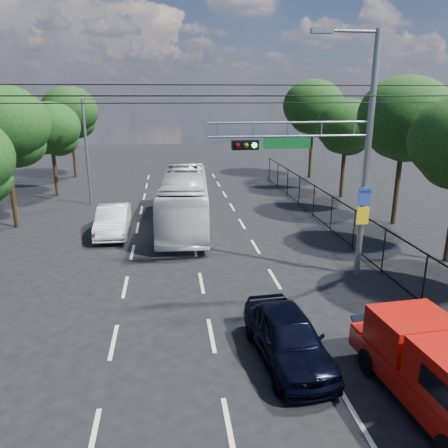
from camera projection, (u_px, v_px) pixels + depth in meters
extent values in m
plane|color=black|center=(229.00, 428.00, 9.86)|extent=(120.00, 120.00, 0.00)
cube|color=beige|center=(93.00, 440.00, 9.50)|extent=(0.12, 2.00, 0.01)
cube|color=beige|center=(114.00, 342.00, 13.30)|extent=(0.12, 2.00, 0.01)
cube|color=beige|center=(125.00, 287.00, 17.11)|extent=(0.12, 2.00, 0.01)
cube|color=beige|center=(133.00, 252.00, 20.91)|extent=(0.12, 2.00, 0.01)
cube|color=beige|center=(138.00, 228.00, 24.71)|extent=(0.12, 2.00, 0.01)
cube|color=beige|center=(141.00, 210.00, 28.52)|extent=(0.12, 2.00, 0.01)
cube|color=beige|center=(144.00, 196.00, 32.32)|extent=(0.12, 2.00, 0.01)
cube|color=beige|center=(147.00, 186.00, 36.13)|extent=(0.12, 2.00, 0.01)
cube|color=beige|center=(148.00, 177.00, 39.93)|extent=(0.12, 2.00, 0.01)
cube|color=beige|center=(229.00, 428.00, 9.86)|extent=(0.12, 2.00, 0.01)
cube|color=beige|center=(211.00, 335.00, 13.67)|extent=(0.12, 2.00, 0.01)
cube|color=beige|center=(201.00, 283.00, 17.47)|extent=(0.12, 2.00, 0.01)
cube|color=beige|center=(195.00, 249.00, 21.27)|extent=(0.12, 2.00, 0.01)
cube|color=beige|center=(191.00, 226.00, 25.08)|extent=(0.12, 2.00, 0.01)
cube|color=beige|center=(187.00, 209.00, 28.88)|extent=(0.12, 2.00, 0.01)
cube|color=beige|center=(185.00, 195.00, 32.69)|extent=(0.12, 2.00, 0.01)
cube|color=beige|center=(183.00, 185.00, 36.49)|extent=(0.12, 2.00, 0.01)
cube|color=beige|center=(181.00, 176.00, 40.30)|extent=(0.12, 2.00, 0.01)
cube|color=beige|center=(355.00, 416.00, 10.23)|extent=(0.12, 2.00, 0.01)
cube|color=beige|center=(304.00, 329.00, 14.03)|extent=(0.12, 2.00, 0.01)
cube|color=beige|center=(275.00, 279.00, 17.84)|extent=(0.12, 2.00, 0.01)
cube|color=beige|center=(255.00, 247.00, 21.64)|extent=(0.12, 2.00, 0.01)
cube|color=beige|center=(242.00, 224.00, 25.44)|extent=(0.12, 2.00, 0.01)
cube|color=beige|center=(232.00, 207.00, 29.25)|extent=(0.12, 2.00, 0.01)
cube|color=beige|center=(224.00, 194.00, 33.05)|extent=(0.12, 2.00, 0.01)
cube|color=beige|center=(218.00, 184.00, 36.86)|extent=(0.12, 2.00, 0.01)
cube|color=beige|center=(213.00, 176.00, 40.66)|extent=(0.12, 2.00, 0.01)
cylinder|color=slate|center=(367.00, 161.00, 16.92)|extent=(0.24, 0.24, 9.50)
cylinder|color=slate|center=(352.00, 31.00, 15.47)|extent=(2.00, 0.10, 0.10)
cube|color=slate|center=(322.00, 31.00, 15.34)|extent=(0.80, 0.25, 0.18)
cylinder|color=slate|center=(291.00, 122.00, 16.11)|extent=(6.20, 0.08, 0.08)
cylinder|color=slate|center=(290.00, 136.00, 16.25)|extent=(6.20, 0.08, 0.08)
cube|color=black|center=(245.00, 145.00, 16.13)|extent=(1.00, 0.28, 0.35)
sphere|color=#3F0505|center=(237.00, 146.00, 15.95)|extent=(0.20, 0.20, 0.20)
sphere|color=#4C3805|center=(246.00, 145.00, 15.99)|extent=(0.20, 0.20, 0.20)
sphere|color=#0CE533|center=(254.00, 145.00, 16.03)|extent=(0.20, 0.20, 0.20)
cube|color=#0B531F|center=(287.00, 143.00, 16.31)|extent=(1.80, 0.05, 0.40)
cube|color=#223D9F|center=(365.00, 196.00, 17.16)|extent=(0.50, 0.04, 0.70)
cube|color=yellow|center=(363.00, 216.00, 17.39)|extent=(0.50, 0.04, 0.70)
cylinder|color=slate|center=(355.00, 129.00, 16.49)|extent=(0.05, 0.05, 0.50)
cylinder|color=slate|center=(322.00, 129.00, 16.33)|extent=(0.05, 0.05, 0.50)
cylinder|color=slate|center=(288.00, 129.00, 16.17)|extent=(0.05, 0.05, 0.50)
cylinder|color=slate|center=(253.00, 130.00, 16.01)|extent=(0.05, 0.05, 0.50)
cylinder|color=slate|center=(218.00, 130.00, 15.85)|extent=(0.05, 0.05, 0.50)
cylinder|color=slate|center=(87.00, 153.00, 29.00)|extent=(0.18, 0.18, 7.00)
cylinder|color=slate|center=(95.00, 99.00, 28.10)|extent=(1.60, 0.09, 0.09)
cube|color=slate|center=(109.00, 99.00, 28.21)|extent=(0.60, 0.22, 0.15)
cylinder|color=black|center=(203.00, 96.00, 13.53)|extent=(22.00, 0.04, 0.04)
cylinder|color=black|center=(195.00, 85.00, 16.74)|extent=(22.00, 0.04, 0.04)
cylinder|color=black|center=(193.00, 103.00, 18.37)|extent=(22.00, 0.04, 0.04)
cube|color=black|center=(347.00, 206.00, 21.65)|extent=(0.04, 34.00, 0.06)
cube|color=black|center=(344.00, 240.00, 22.16)|extent=(0.04, 34.00, 0.06)
cylinder|color=black|center=(424.00, 280.00, 15.26)|extent=(0.06, 0.06, 2.00)
cylinder|color=black|center=(383.00, 251.00, 18.11)|extent=(0.06, 0.06, 2.00)
cylinder|color=black|center=(354.00, 230.00, 20.97)|extent=(0.06, 0.06, 2.00)
cylinder|color=black|center=(331.00, 214.00, 23.82)|extent=(0.06, 0.06, 2.00)
cylinder|color=black|center=(314.00, 201.00, 26.67)|extent=(0.06, 0.06, 2.00)
cylinder|color=black|center=(299.00, 191.00, 29.53)|extent=(0.06, 0.06, 2.00)
cylinder|color=black|center=(288.00, 182.00, 32.38)|extent=(0.06, 0.06, 2.00)
cylinder|color=black|center=(278.00, 175.00, 35.23)|extent=(0.06, 0.06, 2.00)
cylinder|color=black|center=(269.00, 169.00, 38.09)|extent=(0.06, 0.06, 2.00)
cylinder|color=black|center=(397.00, 183.00, 24.89)|extent=(0.28, 0.28, 4.76)
ellipsoid|color=black|center=(405.00, 116.00, 23.83)|extent=(5.10, 5.10, 4.33)
ellipsoid|color=black|center=(407.00, 138.00, 24.50)|extent=(3.40, 3.40, 2.72)
ellipsoid|color=black|center=(399.00, 135.00, 23.89)|extent=(3.23, 3.23, 2.58)
cylinder|color=black|center=(343.00, 170.00, 31.60)|extent=(0.28, 0.28, 4.03)
ellipsoid|color=black|center=(346.00, 125.00, 30.70)|extent=(4.32, 4.32, 3.67)
ellipsoid|color=black|center=(349.00, 139.00, 31.32)|extent=(2.88, 2.88, 2.30)
ellipsoid|color=black|center=(342.00, 138.00, 30.72)|extent=(2.74, 2.74, 2.19)
cylinder|color=black|center=(311.00, 150.00, 39.11)|extent=(0.28, 0.28, 4.93)
ellipsoid|color=black|center=(313.00, 106.00, 38.01)|extent=(5.28, 5.28, 4.49)
ellipsoid|color=black|center=(316.00, 120.00, 38.69)|extent=(3.52, 3.52, 2.82)
ellipsoid|color=black|center=(310.00, 118.00, 38.08)|extent=(3.34, 3.34, 2.68)
cylinder|color=black|center=(12.00, 189.00, 24.20)|extent=(0.28, 0.28, 4.48)
ellipsoid|color=black|center=(3.00, 124.00, 23.20)|extent=(4.80, 4.80, 4.08)
ellipsoid|color=black|center=(16.00, 144.00, 23.85)|extent=(3.20, 3.20, 2.56)
cylinder|color=black|center=(55.00, 170.00, 31.94)|extent=(0.28, 0.28, 3.92)
ellipsoid|color=black|center=(50.00, 127.00, 31.06)|extent=(4.20, 4.20, 3.57)
ellipsoid|color=black|center=(59.00, 140.00, 31.67)|extent=(2.80, 2.80, 2.24)
ellipsoid|color=black|center=(46.00, 139.00, 31.07)|extent=(2.66, 2.66, 2.13)
cylinder|color=black|center=(74.00, 152.00, 39.43)|extent=(0.28, 0.28, 4.59)
ellipsoid|color=black|center=(70.00, 111.00, 38.40)|extent=(4.92, 4.92, 4.18)
ellipsoid|color=black|center=(76.00, 124.00, 39.06)|extent=(3.28, 3.28, 2.62)
ellipsoid|color=black|center=(66.00, 122.00, 38.45)|extent=(3.12, 3.12, 2.49)
cylinder|color=black|center=(369.00, 362.00, 11.70)|extent=(0.32, 0.73, 0.72)
cylinder|color=black|center=(427.00, 354.00, 12.04)|extent=(0.32, 0.73, 0.72)
cube|color=#960E08|center=(438.00, 386.00, 10.30)|extent=(2.33, 5.25, 0.57)
cube|color=#960E08|center=(385.00, 333.00, 12.44)|extent=(1.93, 0.71, 0.56)
cube|color=black|center=(381.00, 320.00, 12.63)|extent=(1.76, 0.55, 0.31)
cube|color=#960E08|center=(412.00, 332.00, 11.19)|extent=(1.96, 1.72, 0.97)
cube|color=black|center=(432.00, 347.00, 10.46)|extent=(1.58, 0.17, 0.56)
cube|color=black|center=(439.00, 391.00, 8.82)|extent=(0.14, 1.23, 0.46)
imported|color=black|center=(288.00, 336.00, 12.22)|extent=(2.08, 4.41, 1.46)
imported|color=silver|center=(184.00, 199.00, 24.87)|extent=(3.21, 10.94, 3.01)
imported|color=silver|center=(113.00, 220.00, 23.42)|extent=(1.67, 4.63, 1.52)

